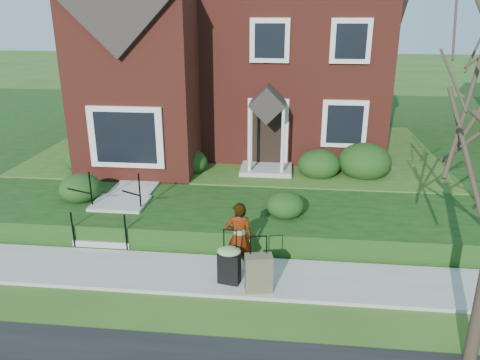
# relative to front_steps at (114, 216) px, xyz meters

# --- Properties ---
(ground) EXTENTS (120.00, 120.00, 0.00)m
(ground) POSITION_rel_front_steps_xyz_m (2.50, -1.84, -0.47)
(ground) COLOR #2D5119
(ground) RESTS_ON ground
(sidewalk) EXTENTS (60.00, 1.60, 0.08)m
(sidewalk) POSITION_rel_front_steps_xyz_m (2.50, -1.84, -0.43)
(sidewalk) COLOR #9E9B93
(sidewalk) RESTS_ON ground
(terrace) EXTENTS (44.00, 20.00, 0.60)m
(terrace) POSITION_rel_front_steps_xyz_m (6.50, 9.06, -0.17)
(terrace) COLOR #12370F
(terrace) RESTS_ON ground
(walkway) EXTENTS (1.20, 6.00, 0.06)m
(walkway) POSITION_rel_front_steps_xyz_m (0.00, 3.16, 0.16)
(walkway) COLOR #9E9B93
(walkway) RESTS_ON terrace
(main_house) EXTENTS (10.40, 10.20, 9.40)m
(main_house) POSITION_rel_front_steps_xyz_m (2.29, 7.76, 4.79)
(main_house) COLOR maroon
(main_house) RESTS_ON terrace
(front_steps) EXTENTS (1.40, 2.02, 1.50)m
(front_steps) POSITION_rel_front_steps_xyz_m (0.00, 0.00, 0.00)
(front_steps) COLOR #9E9B93
(front_steps) RESTS_ON ground
(foundation_shrubs) EXTENTS (10.22, 4.60, 1.14)m
(foundation_shrubs) POSITION_rel_front_steps_xyz_m (2.77, 2.90, 0.62)
(foundation_shrubs) COLOR black
(foundation_shrubs) RESTS_ON terrace
(woman) EXTENTS (0.60, 0.41, 1.60)m
(woman) POSITION_rel_front_steps_xyz_m (3.41, -1.65, 0.40)
(woman) COLOR #999999
(woman) RESTS_ON sidewalk
(suitcase_black) EXTENTS (0.56, 0.49, 1.19)m
(suitcase_black) POSITION_rel_front_steps_xyz_m (3.26, -2.16, 0.07)
(suitcase_black) COLOR black
(suitcase_black) RESTS_ON sidewalk
(suitcase_olive) EXTENTS (0.59, 0.41, 1.18)m
(suitcase_olive) POSITION_rel_front_steps_xyz_m (3.88, -2.38, 0.00)
(suitcase_olive) COLOR brown
(suitcase_olive) RESTS_ON sidewalk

